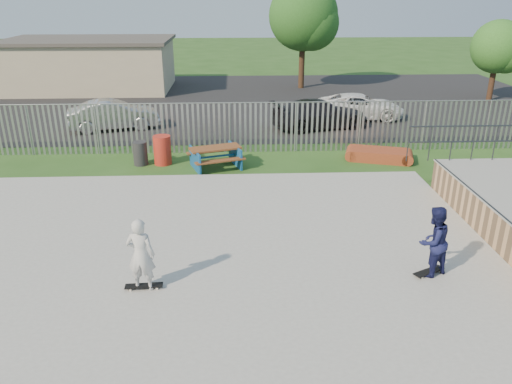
{
  "coord_description": "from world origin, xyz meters",
  "views": [
    {
      "loc": [
        1.18,
        -10.22,
        6.09
      ],
      "look_at": [
        1.72,
        2.0,
        1.1
      ],
      "focal_mm": 35.0,
      "sensor_mm": 36.0,
      "label": 1
    }
  ],
  "objects_px": {
    "picnic_table": "(215,157)",
    "car_white": "(360,106)",
    "trash_bin_red": "(162,150)",
    "skater_white": "(141,255)",
    "tree_right": "(498,47)",
    "trash_bin_grey": "(140,153)",
    "car_silver": "(114,115)",
    "skater_navy": "(433,241)",
    "car_dark": "(320,114)",
    "tree_mid": "(303,16)",
    "funbox": "(379,155)"
  },
  "relations": [
    {
      "from": "picnic_table",
      "to": "car_white",
      "type": "distance_m",
      "value": 10.06
    },
    {
      "from": "trash_bin_red",
      "to": "picnic_table",
      "type": "bearing_deg",
      "value": -13.9
    },
    {
      "from": "picnic_table",
      "to": "skater_white",
      "type": "relative_size",
      "value": 1.36
    },
    {
      "from": "picnic_table",
      "to": "car_white",
      "type": "bearing_deg",
      "value": 27.04
    },
    {
      "from": "car_white",
      "to": "tree_right",
      "type": "height_order",
      "value": "tree_right"
    },
    {
      "from": "trash_bin_grey",
      "to": "car_silver",
      "type": "relative_size",
      "value": 0.22
    },
    {
      "from": "car_silver",
      "to": "skater_navy",
      "type": "height_order",
      "value": "skater_navy"
    },
    {
      "from": "car_silver",
      "to": "trash_bin_grey",
      "type": "bearing_deg",
      "value": -172.9
    },
    {
      "from": "tree_right",
      "to": "skater_white",
      "type": "relative_size",
      "value": 2.79
    },
    {
      "from": "trash_bin_red",
      "to": "car_dark",
      "type": "xyz_separation_m",
      "value": [
        6.69,
        4.9,
        0.14
      ]
    },
    {
      "from": "tree_mid",
      "to": "tree_right",
      "type": "height_order",
      "value": "tree_mid"
    },
    {
      "from": "tree_right",
      "to": "car_white",
      "type": "bearing_deg",
      "value": -155.75
    },
    {
      "from": "picnic_table",
      "to": "skater_navy",
      "type": "distance_m",
      "value": 9.36
    },
    {
      "from": "trash_bin_red",
      "to": "car_silver",
      "type": "relative_size",
      "value": 0.26
    },
    {
      "from": "trash_bin_red",
      "to": "car_white",
      "type": "distance_m",
      "value": 11.23
    },
    {
      "from": "picnic_table",
      "to": "car_silver",
      "type": "distance_m",
      "value": 7.39
    },
    {
      "from": "car_silver",
      "to": "skater_navy",
      "type": "relative_size",
      "value": 2.5
    },
    {
      "from": "trash_bin_red",
      "to": "trash_bin_grey",
      "type": "relative_size",
      "value": 1.23
    },
    {
      "from": "skater_navy",
      "to": "skater_white",
      "type": "relative_size",
      "value": 1.0
    },
    {
      "from": "funbox",
      "to": "tree_right",
      "type": "distance_m",
      "value": 14.36
    },
    {
      "from": "trash_bin_grey",
      "to": "skater_white",
      "type": "xyz_separation_m",
      "value": [
        1.52,
        -8.63,
        0.53
      ]
    },
    {
      "from": "trash_bin_grey",
      "to": "tree_right",
      "type": "distance_m",
      "value": 21.42
    },
    {
      "from": "tree_right",
      "to": "picnic_table",
      "type": "bearing_deg",
      "value": -144.73
    },
    {
      "from": "trash_bin_grey",
      "to": "tree_mid",
      "type": "xyz_separation_m",
      "value": [
        7.96,
        15.26,
        4.08
      ]
    },
    {
      "from": "tree_mid",
      "to": "trash_bin_red",
      "type": "bearing_deg",
      "value": -115.16
    },
    {
      "from": "car_silver",
      "to": "car_white",
      "type": "distance_m",
      "value": 12.01
    },
    {
      "from": "picnic_table",
      "to": "tree_right",
      "type": "relative_size",
      "value": 0.49
    },
    {
      "from": "car_dark",
      "to": "car_silver",
      "type": "bearing_deg",
      "value": 74.5
    },
    {
      "from": "car_white",
      "to": "skater_navy",
      "type": "relative_size",
      "value": 2.67
    },
    {
      "from": "tree_right",
      "to": "skater_white",
      "type": "distance_m",
      "value": 25.69
    },
    {
      "from": "funbox",
      "to": "car_silver",
      "type": "relative_size",
      "value": 0.56
    },
    {
      "from": "car_white",
      "to": "skater_navy",
      "type": "distance_m",
      "value": 15.2
    },
    {
      "from": "car_silver",
      "to": "car_dark",
      "type": "xyz_separation_m",
      "value": [
        9.57,
        -0.18,
        -0.01
      ]
    },
    {
      "from": "funbox",
      "to": "tree_mid",
      "type": "relative_size",
      "value": 0.34
    },
    {
      "from": "picnic_table",
      "to": "car_silver",
      "type": "relative_size",
      "value": 0.54
    },
    {
      "from": "tree_mid",
      "to": "car_silver",
      "type": "bearing_deg",
      "value": -134.69
    },
    {
      "from": "funbox",
      "to": "trash_bin_grey",
      "type": "xyz_separation_m",
      "value": [
        -9.02,
        -0.13,
        0.23
      ]
    },
    {
      "from": "trash_bin_red",
      "to": "tree_mid",
      "type": "distance_m",
      "value": 17.27
    },
    {
      "from": "skater_navy",
      "to": "car_white",
      "type": "bearing_deg",
      "value": -124.32
    },
    {
      "from": "funbox",
      "to": "skater_white",
      "type": "relative_size",
      "value": 1.41
    },
    {
      "from": "trash_bin_grey",
      "to": "tree_mid",
      "type": "bearing_deg",
      "value": 62.44
    },
    {
      "from": "funbox",
      "to": "trash_bin_red",
      "type": "height_order",
      "value": "trash_bin_red"
    },
    {
      "from": "car_dark",
      "to": "skater_navy",
      "type": "height_order",
      "value": "skater_navy"
    },
    {
      "from": "funbox",
      "to": "tree_right",
      "type": "relative_size",
      "value": 0.5
    },
    {
      "from": "picnic_table",
      "to": "tree_right",
      "type": "bearing_deg",
      "value": 16.74
    },
    {
      "from": "funbox",
      "to": "car_white",
      "type": "relative_size",
      "value": 0.53
    },
    {
      "from": "skater_navy",
      "to": "skater_white",
      "type": "height_order",
      "value": "same"
    },
    {
      "from": "car_white",
      "to": "skater_navy",
      "type": "bearing_deg",
      "value": 179.99
    },
    {
      "from": "trash_bin_red",
      "to": "skater_white",
      "type": "distance_m",
      "value": 8.71
    },
    {
      "from": "trash_bin_grey",
      "to": "car_silver",
      "type": "xyz_separation_m",
      "value": [
        -2.06,
        5.12,
        0.25
      ]
    }
  ]
}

